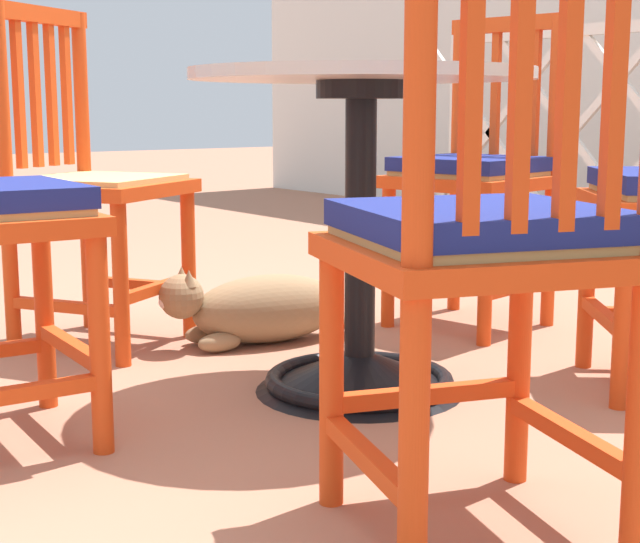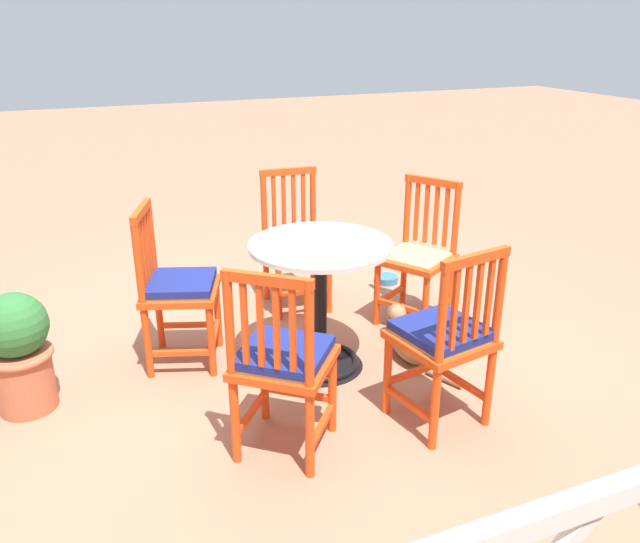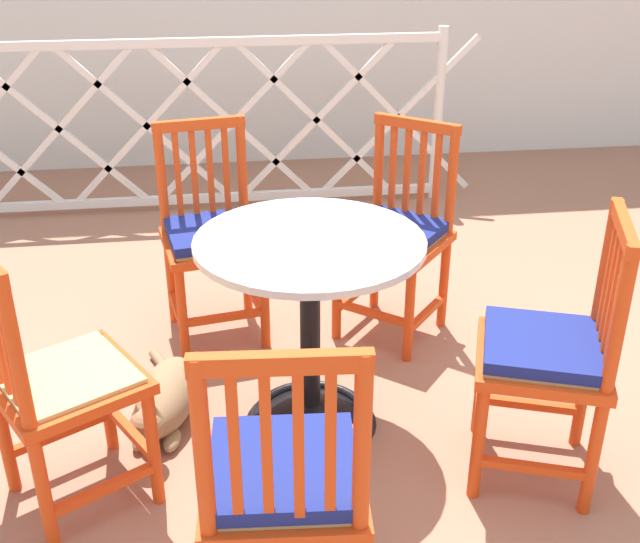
% 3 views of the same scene
% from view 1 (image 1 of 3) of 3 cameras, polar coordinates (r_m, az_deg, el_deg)
% --- Properties ---
extents(ground_plane, '(24.00, 24.00, 0.00)m').
position_cam_1_polar(ground_plane, '(2.03, 0.62, -8.82)').
color(ground_plane, '#A36B51').
extents(cafe_table, '(0.76, 0.76, 0.73)m').
position_cam_1_polar(cafe_table, '(2.18, 2.39, 0.14)').
color(cafe_table, black).
rests_on(cafe_table, ground_plane).
extents(orange_chair_at_corner, '(0.46, 0.46, 0.91)m').
position_cam_1_polar(orange_chair_at_corner, '(2.88, 9.18, 5.60)').
color(orange_chair_at_corner, '#D64214').
rests_on(orange_chair_at_corner, ground_plane).
extents(orange_chair_facing_out, '(0.55, 0.55, 0.91)m').
position_cam_1_polar(orange_chair_facing_out, '(2.68, -13.42, 4.88)').
color(orange_chair_facing_out, '#D64214').
rests_on(orange_chair_facing_out, ground_plane).
extents(orange_chair_tucked_in, '(0.51, 0.51, 0.91)m').
position_cam_1_polar(orange_chair_tucked_in, '(1.41, 9.75, 1.44)').
color(orange_chair_tucked_in, '#D64214').
rests_on(orange_chair_tucked_in, ground_plane).
extents(tabby_cat, '(0.28, 0.75, 0.23)m').
position_cam_1_polar(tabby_cat, '(2.66, -3.83, -2.26)').
color(tabby_cat, '#8E704C').
rests_on(tabby_cat, ground_plane).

